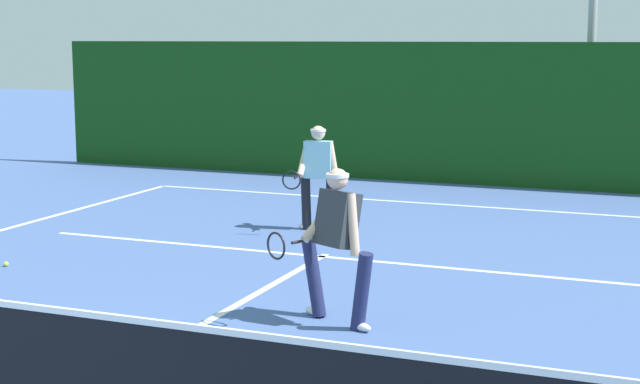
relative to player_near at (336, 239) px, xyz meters
name	(u,v)px	position (x,y,z in m)	size (l,w,h in m)	color
court_line_baseline_far	(417,203)	(-1.29, 7.54, -0.91)	(10.71, 0.10, 0.01)	white
court_line_service	(322,256)	(-1.29, 2.83, -0.91)	(8.73, 0.10, 0.01)	white
court_line_centre	(219,315)	(-1.29, -0.20, -0.91)	(0.10, 6.40, 0.01)	white
tennis_net	(25,362)	(-1.29, -3.40, -0.41)	(11.74, 0.09, 1.07)	#1E4723
player_near	(336,239)	(0.00, 0.00, 0.00)	(1.15, 0.85, 1.66)	#1E234C
player_far	(318,173)	(-2.05, 4.56, -0.01)	(0.67, 0.90, 1.64)	black
tennis_ball	(6,264)	(-4.96, 0.75, -0.88)	(0.07, 0.07, 0.07)	#D1E033
back_fence_windscreen	(453,113)	(-1.29, 10.11, 0.54)	(18.57, 0.12, 2.91)	#134113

